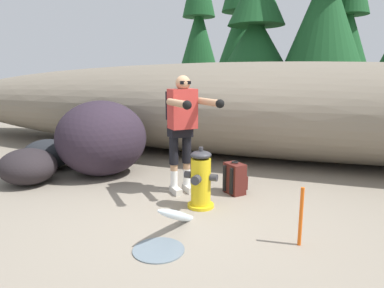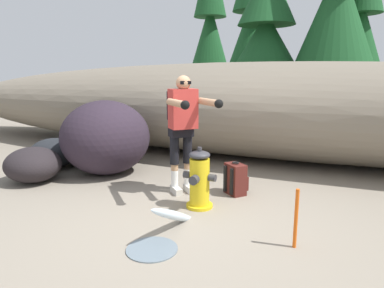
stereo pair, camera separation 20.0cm
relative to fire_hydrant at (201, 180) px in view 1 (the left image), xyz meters
name	(u,v)px [view 1 (the left image)]	position (x,y,z in m)	size (l,w,h in m)	color
ground_plane	(186,216)	(-0.09, -0.30, -0.38)	(56.00, 56.00, 0.04)	gray
dirt_embankment	(249,109)	(-0.09, 3.23, 0.60)	(17.60, 3.20, 1.93)	#756B5B
fire_hydrant	(201,180)	(0.00, 0.00, 0.00)	(0.43, 0.39, 0.79)	gold
hydrant_water_jet	(175,222)	(0.00, -0.79, -0.24)	(0.50, 1.29, 0.61)	silver
utility_worker	(182,120)	(-0.42, 0.40, 0.69)	(0.97, 0.95, 1.66)	beige
spare_backpack	(235,179)	(0.28, 0.67, -0.15)	(0.36, 0.36, 0.47)	#511E19
boulder_large	(102,138)	(-2.04, 0.77, 0.27)	(1.48, 1.38, 1.25)	#2B212C
boulder_mid	(86,146)	(-2.83, 1.34, -0.05)	(1.04, 0.96, 0.63)	#252423
boulder_small	(28,166)	(-2.82, -0.07, -0.09)	(0.85, 0.90, 0.55)	black
boulder_outlier	(47,154)	(-3.18, 0.70, -0.09)	(0.79, 0.85, 0.54)	#212327
pine_tree_far_left	(199,29)	(-3.83, 10.31, 3.20)	(2.12, 2.12, 7.04)	#47331E
pine_tree_left	(242,25)	(-1.72, 9.21, 3.13)	(2.33, 2.33, 6.78)	#47331E
pine_tree_center	(256,36)	(-0.88, 7.66, 2.54)	(2.85, 2.85, 5.21)	#47331E
pine_tree_far_right	(347,28)	(1.88, 8.71, 2.79)	(1.96, 1.96, 5.96)	#47331E
survey_stake	(301,217)	(1.26, -0.58, -0.06)	(0.04, 0.04, 0.60)	#E55914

